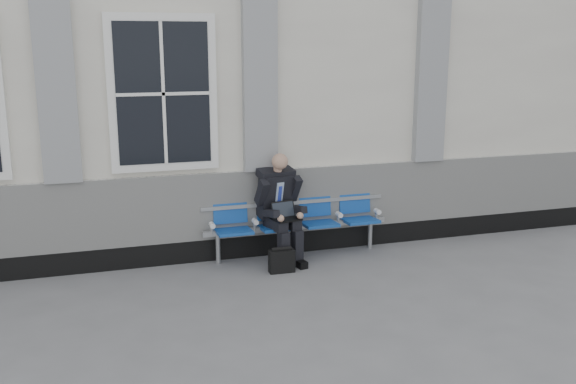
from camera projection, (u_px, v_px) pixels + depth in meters
name	position (u px, v px, depth m)	size (l,w,h in m)	color
ground	(155.00, 310.00, 7.06)	(70.00, 70.00, 0.00)	slate
station_building	(123.00, 86.00, 9.78)	(14.40, 4.40, 4.49)	silver
bench	(296.00, 217.00, 8.76)	(2.60, 0.47, 0.91)	#9EA0A3
businessman	(280.00, 204.00, 8.50)	(0.64, 0.85, 1.46)	black
briefcase	(282.00, 261.00, 8.19)	(0.33, 0.15, 0.34)	black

